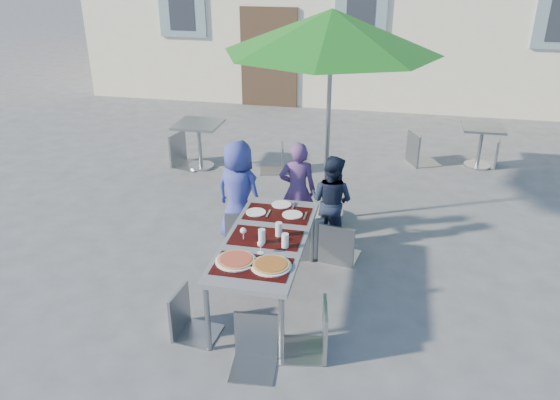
% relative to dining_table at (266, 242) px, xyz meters
% --- Properties ---
extents(ground, '(90.00, 90.00, 0.00)m').
position_rel_dining_table_xyz_m(ground, '(0.29, 0.07, -0.70)').
color(ground, '#4E4F51').
rests_on(ground, ground).
extents(dining_table, '(0.80, 1.85, 0.76)m').
position_rel_dining_table_xyz_m(dining_table, '(0.00, 0.00, 0.00)').
color(dining_table, '#4C4D52').
rests_on(dining_table, ground).
extents(pizza_near_left, '(0.38, 0.38, 0.03)m').
position_rel_dining_table_xyz_m(pizza_near_left, '(-0.17, -0.50, 0.07)').
color(pizza_near_left, white).
rests_on(pizza_near_left, dining_table).
extents(pizza_near_right, '(0.38, 0.38, 0.03)m').
position_rel_dining_table_xyz_m(pizza_near_right, '(0.17, -0.52, 0.07)').
color(pizza_near_right, white).
rests_on(pizza_near_right, dining_table).
extents(glassware, '(0.50, 0.42, 0.15)m').
position_rel_dining_table_xyz_m(glassware, '(0.07, -0.09, 0.13)').
color(glassware, silver).
rests_on(glassware, dining_table).
extents(place_settings, '(0.66, 0.47, 0.01)m').
position_rel_dining_table_xyz_m(place_settings, '(-0.02, 0.61, 0.06)').
color(place_settings, white).
rests_on(place_settings, dining_table).
extents(child_0, '(0.74, 0.60, 1.31)m').
position_rel_dining_table_xyz_m(child_0, '(-0.63, 1.22, -0.04)').
color(child_0, '#363F97').
rests_on(child_0, ground).
extents(child_1, '(0.51, 0.38, 1.26)m').
position_rel_dining_table_xyz_m(child_1, '(0.05, 1.47, -0.06)').
color(child_1, '#593772').
rests_on(child_1, ground).
extents(child_2, '(0.65, 0.51, 1.16)m').
position_rel_dining_table_xyz_m(child_2, '(0.49, 1.36, -0.11)').
color(child_2, '#171E33').
rests_on(child_2, ground).
extents(chair_0, '(0.54, 0.54, 1.03)m').
position_rel_dining_table_xyz_m(chair_0, '(-0.50, 0.98, -0.09)').
color(chair_0, gray).
rests_on(chair_0, ground).
extents(chair_1, '(0.59, 0.59, 1.04)m').
position_rel_dining_table_xyz_m(chair_1, '(0.21, 0.97, -0.08)').
color(chair_1, gray).
rests_on(chair_1, ground).
extents(chair_2, '(0.49, 0.49, 0.96)m').
position_rel_dining_table_xyz_m(chair_2, '(0.64, 0.95, -0.14)').
color(chair_2, gray).
rests_on(chair_2, ground).
extents(chair_3, '(0.42, 0.42, 0.87)m').
position_rel_dining_table_xyz_m(chair_3, '(-0.60, -0.68, -0.19)').
color(chair_3, gray).
rests_on(chair_3, ground).
extents(chair_4, '(0.49, 0.49, 0.95)m').
position_rel_dining_table_xyz_m(chair_4, '(0.60, -0.69, -0.14)').
color(chair_4, '#8F949A').
rests_on(chair_4, ground).
extents(chair_5, '(0.43, 0.43, 0.88)m').
position_rel_dining_table_xyz_m(chair_5, '(0.11, -0.94, -0.18)').
color(chair_5, gray).
rests_on(chair_5, ground).
extents(patio_umbrella, '(2.64, 2.64, 2.74)m').
position_rel_dining_table_xyz_m(patio_umbrella, '(0.34, 2.00, 1.77)').
color(patio_umbrella, '#AFB0B7').
rests_on(patio_umbrella, ground).
extents(cafe_table_0, '(0.72, 0.72, 0.77)m').
position_rel_dining_table_xyz_m(cafe_table_0, '(-1.96, 3.49, -0.16)').
color(cafe_table_0, '#AFB0B7').
rests_on(cafe_table_0, ground).
extents(bg_chair_l_0, '(0.56, 0.56, 1.06)m').
position_rel_dining_table_xyz_m(bg_chair_l_0, '(-2.28, 3.53, -0.07)').
color(bg_chair_l_0, gray).
rests_on(bg_chair_l_0, ground).
extents(bg_chair_r_0, '(0.46, 0.46, 0.86)m').
position_rel_dining_table_xyz_m(bg_chair_r_0, '(-0.67, 3.58, -0.20)').
color(bg_chair_r_0, gray).
rests_on(bg_chair_r_0, ground).
extents(cafe_table_1, '(0.66, 0.66, 0.71)m').
position_rel_dining_table_xyz_m(cafe_table_1, '(2.61, 4.50, -0.23)').
color(cafe_table_1, '#AFB0B7').
rests_on(cafe_table_1, ground).
extents(bg_chair_l_1, '(0.61, 0.61, 1.05)m').
position_rel_dining_table_xyz_m(bg_chair_l_1, '(1.62, 4.43, -0.08)').
color(bg_chair_l_1, gray).
rests_on(bg_chair_l_1, ground).
extents(bg_chair_r_1, '(0.48, 0.48, 0.90)m').
position_rel_dining_table_xyz_m(bg_chair_r_1, '(2.82, 4.60, -0.17)').
color(bg_chair_r_1, gray).
rests_on(bg_chair_r_1, ground).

